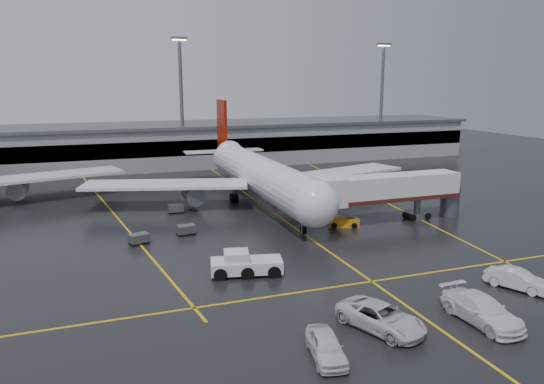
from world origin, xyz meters
name	(u,v)px	position (x,y,z in m)	size (l,w,h in m)	color
ground	(281,218)	(0.00, 0.00, 0.00)	(220.00, 220.00, 0.00)	black
apron_line_centre	(281,218)	(0.00, 0.00, 0.01)	(0.25, 90.00, 0.02)	gold
apron_line_stop	(372,281)	(0.00, -22.00, 0.01)	(60.00, 0.25, 0.02)	gold
apron_line_left	(113,213)	(-20.00, 10.00, 0.01)	(0.25, 70.00, 0.02)	gold
apron_line_right	(366,192)	(18.00, 10.00, 0.01)	(0.25, 70.00, 0.02)	gold
terminal	(202,143)	(0.00, 47.93, 4.32)	(122.00, 19.00, 8.60)	gray
light_mast_mid	(181,95)	(-5.00, 42.00, 14.47)	(3.00, 1.20, 25.45)	#595B60
light_mast_right	(382,94)	(40.00, 42.00, 14.47)	(3.00, 1.20, 25.45)	#595B60
main_airliner	(258,173)	(0.00, 9.70, 4.21)	(48.80, 45.60, 14.10)	silver
jet_bridge	(390,191)	(11.87, -6.00, 3.93)	(19.90, 3.40, 6.05)	silver
pushback_tractor	(244,265)	(-9.88, -16.63, 0.90)	(6.76, 3.96, 2.27)	silver
belt_loader	(344,222)	(5.76, -5.89, 0.56)	(3.86, 2.75, 2.25)	#C47A0D
service_van_a	(381,317)	(-3.90, -29.73, 0.90)	(2.99, 6.49, 1.80)	silver
service_van_b	(482,310)	(3.46, -31.27, 0.96)	(2.70, 6.65, 1.93)	white
service_van_c	(517,279)	(10.58, -27.45, 0.83)	(1.77, 5.07, 1.67)	silver
service_van_d	(326,346)	(-9.13, -31.82, 0.81)	(1.92, 4.77, 1.62)	silver
baggage_cart_a	(186,229)	(-12.65, -2.81, 0.63)	(2.14, 1.52, 1.12)	#595B60
baggage_cart_b	(139,238)	(-18.01, -4.44, 0.63)	(2.29, 1.83, 1.12)	#595B60
baggage_cart_c	(176,208)	(-12.17, 7.42, 0.63)	(2.03, 1.34, 1.12)	#595B60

